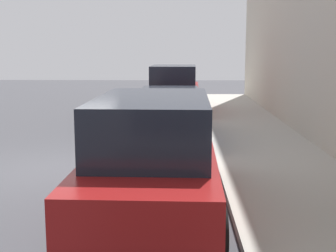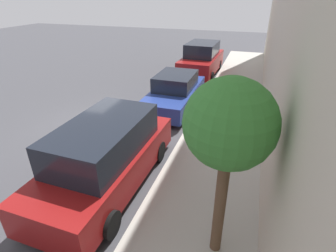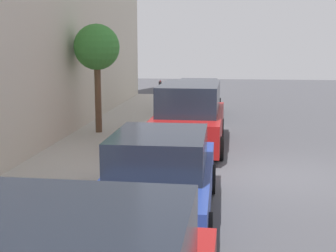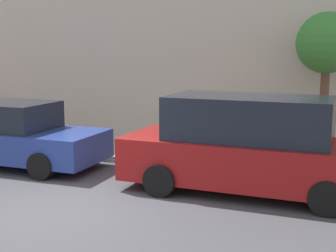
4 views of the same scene
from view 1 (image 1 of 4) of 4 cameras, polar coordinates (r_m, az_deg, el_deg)
name	(u,v)px [view 1 (image 1 of 4)]	position (r m, az deg, el deg)	size (l,w,h in m)	color
ground_plane	(58,169)	(10.63, -13.28, -5.15)	(60.00, 60.00, 0.00)	#424247
sidewalk	(280,167)	(10.48, 13.45, -4.94)	(2.73, 32.00, 0.15)	#B2ADA3
parked_minivan_second	(153,159)	(7.31, -1.81, -4.04)	(2.02, 4.94, 1.90)	maroon
parked_sedan_third	(170,118)	(13.01, 0.24, 1.00)	(1.92, 4.51, 1.54)	navy
parked_suv_fourth	(174,92)	(18.65, 0.68, 4.17)	(2.08, 4.85, 1.98)	maroon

